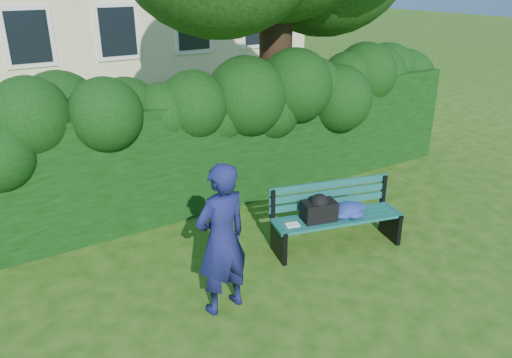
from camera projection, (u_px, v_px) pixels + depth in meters
ground at (280, 258)px, 6.72m from camera, size 80.00×80.00×0.00m
hedge at (203, 150)px, 8.10m from camera, size 10.00×1.00×1.80m
park_bench at (334, 213)px, 6.84m from camera, size 1.89×0.99×0.89m
man_reading at (222, 240)px, 5.40m from camera, size 0.70×0.51×1.77m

